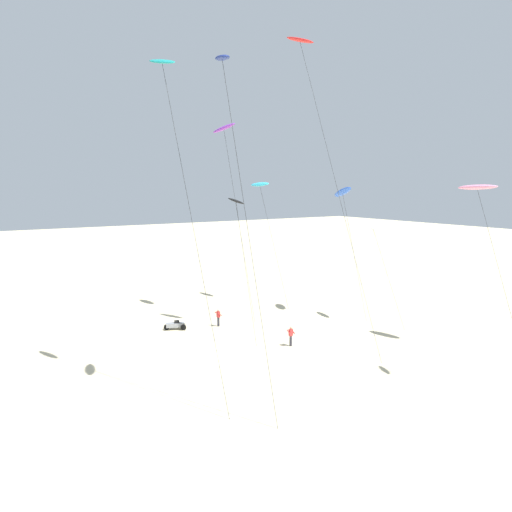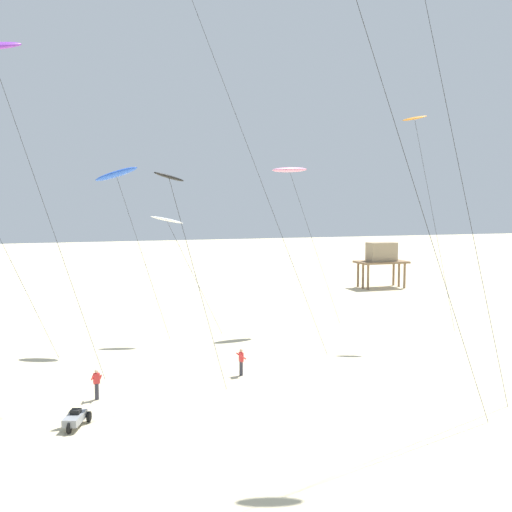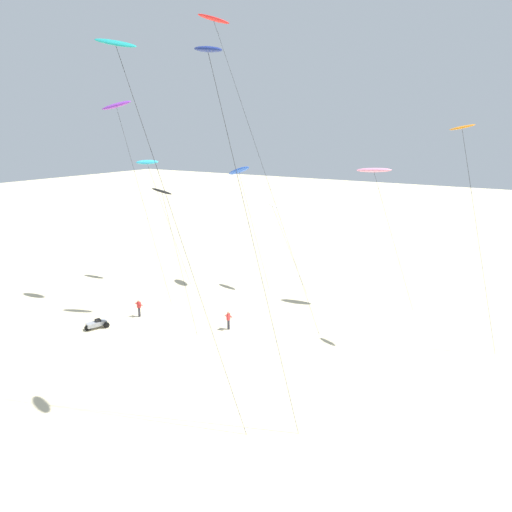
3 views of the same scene
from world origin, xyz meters
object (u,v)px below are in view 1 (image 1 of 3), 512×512
(kite_blue, at_px, (343,192))
(kite_navy, at_px, (223,62))
(kite_red, at_px, (301,44))
(kite_purple, at_px, (224,129))
(kite_white, at_px, (373,229))
(kite_teal, at_px, (163,67))
(beach_buggy, at_px, (176,325))
(kite_flyer_middle, at_px, (218,317))
(kite_flyer_nearest, at_px, (291,336))
(kite_cyan, at_px, (260,185))
(kite_black, at_px, (236,204))
(kite_pink, at_px, (478,188))

(kite_blue, height_order, kite_navy, kite_navy)
(kite_red, relative_size, kite_purple, 1.33)
(kite_blue, distance_m, kite_navy, 25.67)
(kite_white, bearing_deg, kite_teal, -81.20)
(beach_buggy, bearing_deg, kite_red, 52.74)
(kite_teal, distance_m, kite_flyer_middle, 24.31)
(kite_red, bearing_deg, beach_buggy, -127.26)
(kite_navy, xyz_separation_m, kite_white, (-8.52, 21.61, -11.53))
(kite_blue, bearing_deg, kite_flyer_nearest, -60.70)
(kite_cyan, bearing_deg, kite_teal, -47.75)
(kite_white, bearing_deg, kite_flyer_middle, -114.28)
(kite_black, height_order, kite_white, kite_black)
(kite_flyer_nearest, bearing_deg, kite_cyan, 154.71)
(kite_teal, bearing_deg, kite_red, 106.07)
(kite_pink, relative_size, beach_buggy, 6.37)
(kite_navy, relative_size, beach_buggy, 10.01)
(kite_pink, relative_size, kite_purple, 0.68)
(kite_pink, bearing_deg, kite_flyer_nearest, -121.78)
(kite_purple, bearing_deg, kite_blue, 52.20)
(kite_teal, xyz_separation_m, beach_buggy, (-11.09, 5.52, -20.59))
(kite_navy, distance_m, beach_buggy, 26.10)
(kite_teal, relative_size, kite_red, 0.83)
(kite_cyan, bearing_deg, kite_flyer_middle, -52.35)
(kite_teal, distance_m, kite_flyer_nearest, 23.19)
(kite_white, xyz_separation_m, kite_purple, (-11.29, -10.23, 9.92))
(kite_pink, bearing_deg, kite_teal, -105.72)
(kite_purple, bearing_deg, kite_white, 42.17)
(kite_pink, height_order, kite_white, kite_pink)
(beach_buggy, bearing_deg, kite_flyer_middle, 72.52)
(kite_red, relative_size, kite_navy, 1.24)
(kite_black, xyz_separation_m, kite_pink, (12.62, 15.30, 1.42))
(kite_pink, bearing_deg, kite_blue, -173.53)
(kite_flyer_nearest, bearing_deg, kite_white, 101.85)
(kite_red, xyz_separation_m, beach_buggy, (-6.89, -9.06, -24.92))
(kite_teal, xyz_separation_m, kite_flyer_nearest, (-1.12, 11.45, -20.13))
(beach_buggy, bearing_deg, kite_pink, 46.33)
(kite_blue, xyz_separation_m, kite_black, (1.65, -13.68, -0.85))
(kite_teal, bearing_deg, kite_black, 122.69)
(kite_black, bearing_deg, kite_flyer_nearest, 27.68)
(kite_white, relative_size, kite_flyer_nearest, 5.77)
(kite_red, relative_size, kite_flyer_nearest, 15.75)
(kite_teal, bearing_deg, kite_purple, 138.75)
(kite_cyan, xyz_separation_m, beach_buggy, (6.29, -13.62, -12.93))
(kite_black, xyz_separation_m, kite_navy, (10.69, -7.34, 8.90))
(kite_pink, bearing_deg, kite_flyer_middle, -138.26)
(kite_blue, xyz_separation_m, kite_cyan, (-9.95, -3.55, 0.74))
(kite_navy, relative_size, kite_flyer_nearest, 12.73)
(kite_black, bearing_deg, kite_purple, 156.03)
(kite_teal, xyz_separation_m, kite_pink, (6.84, 24.31, -7.83))
(kite_cyan, bearing_deg, kite_black, -41.12)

